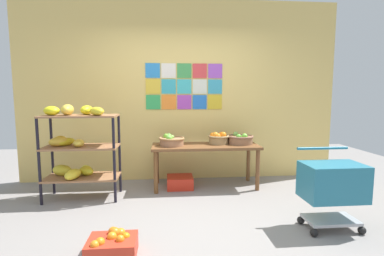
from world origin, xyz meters
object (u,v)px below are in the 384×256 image
(banana_shelf_unit, at_px, (76,144))
(display_table, at_px, (205,150))
(produce_crate_under_table, at_px, (180,182))
(fruit_basket_back_right, at_px, (240,139))
(fruit_basket_left, at_px, (219,138))
(fruit_basket_right, at_px, (171,140))
(orange_crate_foreground, at_px, (112,246))
(shopping_cart, at_px, (332,184))

(banana_shelf_unit, relative_size, display_table, 0.80)
(banana_shelf_unit, relative_size, produce_crate_under_table, 3.29)
(fruit_basket_back_right, relative_size, fruit_basket_left, 1.25)
(fruit_basket_left, bearing_deg, banana_shelf_unit, -168.45)
(banana_shelf_unit, bearing_deg, display_table, 10.31)
(display_table, bearing_deg, produce_crate_under_table, -177.05)
(fruit_basket_right, bearing_deg, fruit_basket_left, 7.19)
(fruit_basket_right, relative_size, orange_crate_foreground, 0.92)
(fruit_basket_right, relative_size, produce_crate_under_table, 0.98)
(fruit_basket_right, distance_m, orange_crate_foreground, 1.99)
(banana_shelf_unit, height_order, display_table, banana_shelf_unit)
(orange_crate_foreground, distance_m, shopping_cart, 2.23)
(fruit_basket_left, height_order, fruit_basket_right, fruit_basket_left)
(fruit_basket_right, distance_m, shopping_cart, 2.22)
(fruit_basket_left, xyz_separation_m, orange_crate_foreground, (-1.28, -1.90, -0.64))
(banana_shelf_unit, bearing_deg, orange_crate_foreground, -63.85)
(display_table, relative_size, fruit_basket_back_right, 3.99)
(display_table, xyz_separation_m, fruit_basket_right, (-0.51, -0.01, 0.16))
(produce_crate_under_table, height_order, orange_crate_foreground, orange_crate_foreground)
(display_table, bearing_deg, shopping_cart, -53.34)
(banana_shelf_unit, bearing_deg, fruit_basket_back_right, 9.06)
(fruit_basket_right, relative_size, shopping_cart, 0.46)
(display_table, relative_size, produce_crate_under_table, 4.13)
(fruit_basket_right, bearing_deg, orange_crate_foreground, -106.91)
(display_table, relative_size, fruit_basket_right, 4.21)
(fruit_basket_left, bearing_deg, display_table, -158.66)
(banana_shelf_unit, xyz_separation_m, shopping_cart, (2.90, -1.17, -0.26))
(produce_crate_under_table, distance_m, shopping_cart, 2.14)
(fruit_basket_left, bearing_deg, shopping_cart, -60.41)
(display_table, distance_m, fruit_basket_left, 0.29)
(fruit_basket_right, distance_m, produce_crate_under_table, 0.65)
(fruit_basket_left, distance_m, orange_crate_foreground, 2.37)
(display_table, bearing_deg, fruit_basket_left, 21.34)
(banana_shelf_unit, distance_m, fruit_basket_right, 1.32)
(banana_shelf_unit, xyz_separation_m, fruit_basket_left, (2.01, 0.41, -0.01))
(display_table, relative_size, orange_crate_foreground, 3.86)
(banana_shelf_unit, height_order, shopping_cart, banana_shelf_unit)
(fruit_basket_back_right, xyz_separation_m, orange_crate_foreground, (-1.61, -1.86, -0.63))
(produce_crate_under_table, xyz_separation_m, shopping_cart, (1.50, -1.47, 0.39))
(display_table, height_order, orange_crate_foreground, display_table)
(fruit_basket_back_right, bearing_deg, orange_crate_foreground, -130.90)
(banana_shelf_unit, bearing_deg, fruit_basket_left, 11.55)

